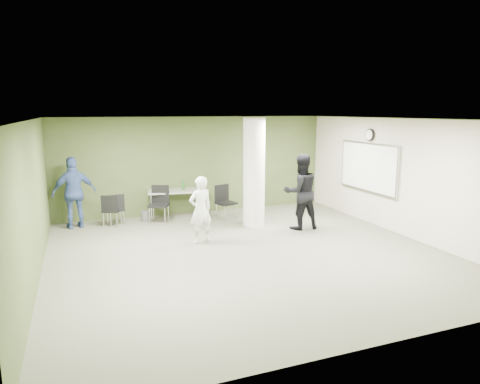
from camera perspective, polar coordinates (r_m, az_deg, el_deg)
name	(u,v)px	position (r m, az deg, el deg)	size (l,w,h in m)	color
floor	(246,253)	(9.17, 0.87, -8.09)	(8.00, 8.00, 0.00)	#515040
ceiling	(247,119)	(8.68, 0.92, 9.69)	(8.00, 8.00, 0.00)	white
wall_back	(196,165)	(12.58, -5.88, 3.58)	(8.00, 0.02, 2.80)	#3E4E24
wall_left	(33,203)	(8.24, -25.90, -1.27)	(0.02, 8.00, 2.80)	#3E4E24
wall_right_cream	(402,177)	(10.93, 20.78, 1.84)	(0.02, 8.00, 2.80)	beige
column	(254,173)	(11.02, 1.88, 2.61)	(0.56, 0.56, 2.80)	silver
whiteboard	(368,167)	(11.78, 16.68, 3.19)	(0.05, 2.30, 1.30)	silver
wall_clock	(370,135)	(11.71, 16.91, 7.31)	(0.06, 0.32, 0.32)	black
folding_table	(178,192)	(12.09, -8.29, 0.00)	(1.72, 0.95, 1.03)	gray
wastebasket	(145,216)	(11.95, -12.49, -3.17)	(0.24, 0.24, 0.27)	#4C4C4C
chair_back_left	(116,207)	(11.62, -16.23, -1.97)	(0.49, 0.49, 0.84)	black
chair_back_right	(111,208)	(11.53, -16.86, -2.07)	(0.55, 0.55, 0.85)	black
chair_table_left	(159,201)	(11.68, -10.69, -1.18)	(0.65, 0.65, 0.99)	black
chair_table_right	(224,199)	(11.83, -2.11, -0.97)	(0.58, 0.58, 0.95)	black
woman_white	(201,210)	(9.70, -5.28, -2.37)	(0.56, 0.37, 1.53)	silver
man_black	(301,192)	(10.88, 8.09, 0.03)	(0.93, 0.72, 1.91)	black
man_blue	(74,193)	(11.64, -21.22, -0.10)	(1.07, 0.45, 1.83)	#39508D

